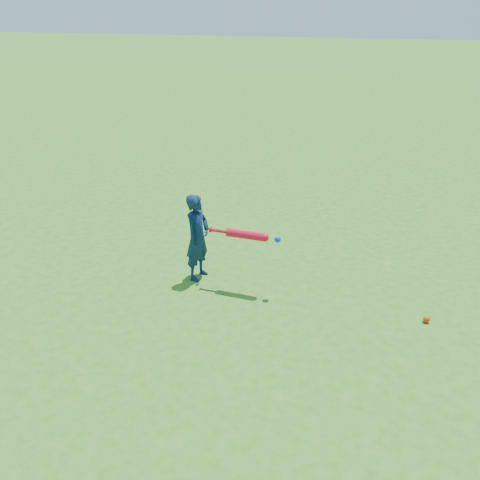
{
  "coord_description": "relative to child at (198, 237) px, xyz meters",
  "views": [
    {
      "loc": [
        1.82,
        -4.54,
        2.93
      ],
      "look_at": [
        0.49,
        0.53,
        0.54
      ],
      "focal_mm": 40.0,
      "sensor_mm": 36.0,
      "label": 1
    }
  ],
  "objects": [
    {
      "name": "child",
      "position": [
        0.0,
        0.0,
        0.0
      ],
      "size": [
        0.31,
        0.4,
        0.99
      ],
      "primitive_type": "imported",
      "rotation": [
        0.0,
        0.0,
        1.36
      ],
      "color": "#0D1F3F",
      "rests_on": "ground"
    },
    {
      "name": "bat_swing",
      "position": [
        0.61,
        -0.1,
        0.14
      ],
      "size": [
        0.79,
        0.13,
        0.09
      ],
      "rotation": [
        0.0,
        0.0,
        -0.09
      ],
      "color": "red",
      "rests_on": "ground"
    },
    {
      "name": "ground_ball_red",
      "position": [
        2.47,
        -0.33,
        -0.46
      ],
      "size": [
        0.07,
        0.07,
        0.07
      ],
      "primitive_type": "sphere",
      "color": "red",
      "rests_on": "ground"
    },
    {
      "name": "ground",
      "position": [
        0.0,
        -0.57,
        -0.5
      ],
      "size": [
        80.0,
        80.0,
        0.0
      ],
      "primitive_type": "plane",
      "color": "#2B6919",
      "rests_on": "ground"
    }
  ]
}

